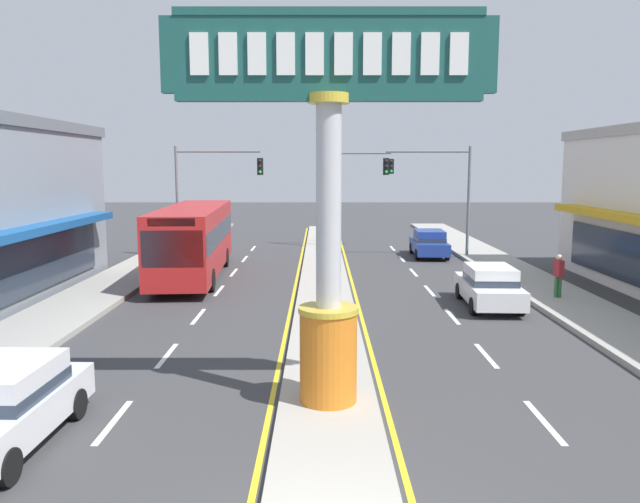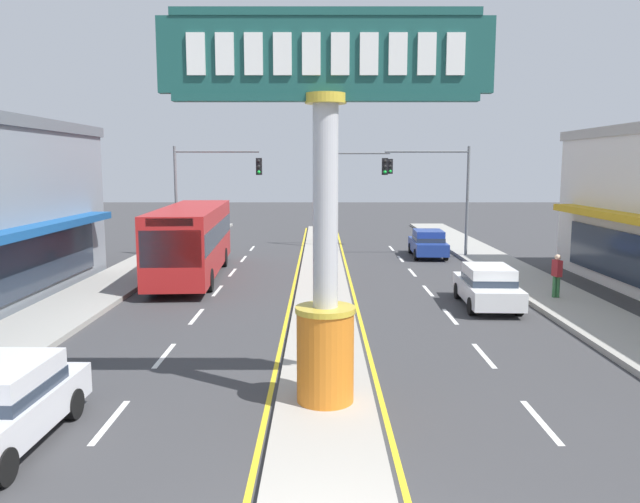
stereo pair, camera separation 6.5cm
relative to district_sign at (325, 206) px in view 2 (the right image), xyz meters
name	(u,v)px [view 2 (the right image)]	position (x,y,z in m)	size (l,w,h in m)	color
median_strip	(322,289)	(0.00, 12.41, -4.25)	(2.12, 52.00, 0.14)	#A39E93
sidewalk_left	(85,299)	(-9.07, 10.41, -4.23)	(2.81, 60.00, 0.18)	#9E9B93
sidewalk_right	(560,299)	(9.07, 10.41, -4.23)	(2.81, 60.00, 0.18)	#9E9B93
lane_markings	(322,298)	(0.00, 11.06, -4.31)	(8.86, 52.00, 0.01)	silver
district_sign	(325,206)	(0.00, 0.00, 0.00)	(6.68, 1.28, 8.07)	orange
traffic_light_left_side	(207,182)	(-6.30, 21.40, -0.07)	(4.86, 0.46, 6.20)	slate
traffic_light_right_side	(436,182)	(6.30, 21.53, -0.07)	(4.86, 0.46, 6.20)	slate
traffic_light_median_far	(350,181)	(1.77, 26.01, -0.12)	(4.20, 0.46, 6.20)	slate
sedan_far_right_lane	(427,243)	(6.01, 22.01, -3.53)	(1.95, 4.35, 1.53)	navy
sedan_near_left_lane	(487,286)	(6.01, 9.46, -3.53)	(1.97, 4.37, 1.53)	white
bus_mid_left_lane	(192,237)	(-6.01, 15.60, -2.45)	(3.17, 11.33, 3.26)	#B21E1E
pedestrian_near_kerb	(556,273)	(8.85, 10.31, -3.21)	(0.29, 0.44, 1.65)	#336B3D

